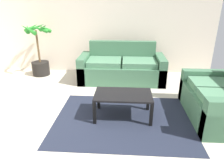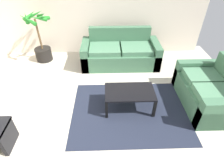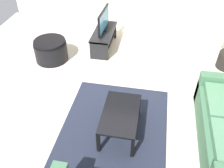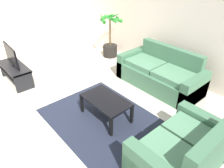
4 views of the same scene
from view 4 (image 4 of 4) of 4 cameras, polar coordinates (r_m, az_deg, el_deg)
ground_plane at (r=4.38m, az=-13.44°, el=-7.36°), size 6.60×6.60×0.00m
wall_back at (r=5.59m, az=13.53°, el=16.80°), size 6.00×0.06×2.70m
couch_main at (r=5.07m, az=12.93°, el=2.56°), size 1.99×0.90×0.90m
couch_loveseat at (r=3.28m, az=18.39°, el=-17.28°), size 0.90×1.42×0.90m
tv_stand at (r=5.62m, az=-24.77°, el=3.16°), size 1.10×0.45×0.44m
tv at (r=5.46m, az=-25.70°, el=7.02°), size 0.83×0.10×0.51m
coffee_table at (r=3.92m, az=-1.70°, el=-4.83°), size 0.93×0.55×0.42m
area_rug at (r=4.09m, az=-2.71°, el=-9.41°), size 2.20×1.70×0.01m
potted_palm at (r=6.48m, az=-0.51°, el=11.61°), size 0.66×0.66×1.33m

